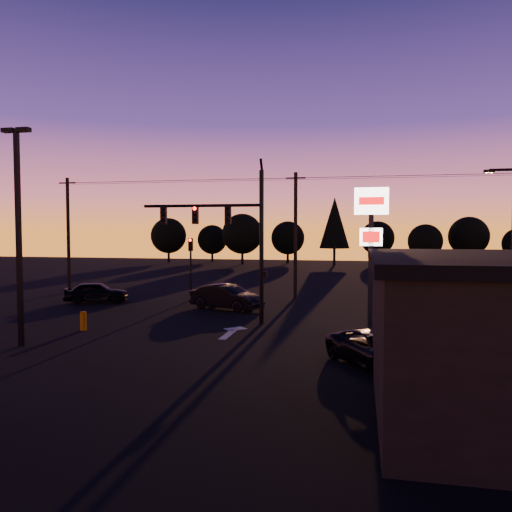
# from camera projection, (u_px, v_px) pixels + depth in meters

# --- Properties ---
(ground) EXTENTS (120.00, 120.00, 0.00)m
(ground) POSITION_uv_depth(u_px,v_px,m) (212.00, 339.00, 22.53)
(ground) COLOR black
(ground) RESTS_ON ground
(lane_arrow) EXTENTS (1.20, 3.10, 0.01)m
(lane_arrow) POSITION_uv_depth(u_px,v_px,m) (232.00, 332.00, 24.05)
(lane_arrow) COLOR beige
(lane_arrow) RESTS_ON ground
(traffic_signal_mast) EXTENTS (6.79, 0.52, 8.58)m
(traffic_signal_mast) POSITION_uv_depth(u_px,v_px,m) (232.00, 229.00, 26.19)
(traffic_signal_mast) COLOR black
(traffic_signal_mast) RESTS_ON ground
(secondary_signal) EXTENTS (0.30, 0.31, 4.35)m
(secondary_signal) POSITION_uv_depth(u_px,v_px,m) (191.00, 260.00, 34.63)
(secondary_signal) COLOR black
(secondary_signal) RESTS_ON ground
(parking_lot_light) EXTENTS (1.25, 0.30, 9.14)m
(parking_lot_light) POSITION_uv_depth(u_px,v_px,m) (18.00, 221.00, 20.86)
(parking_lot_light) COLOR black
(parking_lot_light) RESTS_ON ground
(pylon_sign) EXTENTS (1.50, 0.28, 6.80)m
(pylon_sign) POSITION_uv_depth(u_px,v_px,m) (371.00, 230.00, 22.31)
(pylon_sign) COLOR black
(pylon_sign) RESTS_ON ground
(streetlight) EXTENTS (1.55, 0.35, 8.00)m
(streetlight) POSITION_uv_depth(u_px,v_px,m) (511.00, 240.00, 24.83)
(streetlight) COLOR black
(streetlight) RESTS_ON ground
(utility_pole_0) EXTENTS (1.40, 0.26, 9.00)m
(utility_pole_0) POSITION_uv_depth(u_px,v_px,m) (68.00, 234.00, 39.25)
(utility_pole_0) COLOR black
(utility_pole_0) RESTS_ON ground
(utility_pole_1) EXTENTS (1.40, 0.26, 9.00)m
(utility_pole_1) POSITION_uv_depth(u_px,v_px,m) (295.00, 234.00, 35.57)
(utility_pole_1) COLOR black
(utility_pole_1) RESTS_ON ground
(power_wires) EXTENTS (36.00, 1.22, 0.07)m
(power_wires) POSITION_uv_depth(u_px,v_px,m) (296.00, 178.00, 35.36)
(power_wires) COLOR black
(power_wires) RESTS_ON ground
(bollard) EXTENTS (0.31, 0.31, 0.92)m
(bollard) POSITION_uv_depth(u_px,v_px,m) (83.00, 321.00, 24.40)
(bollard) COLOR #C56E00
(bollard) RESTS_ON ground
(tree_0) EXTENTS (5.36, 5.36, 6.74)m
(tree_0) POSITION_uv_depth(u_px,v_px,m) (169.00, 236.00, 75.69)
(tree_0) COLOR black
(tree_0) RESTS_ON ground
(tree_1) EXTENTS (4.54, 4.54, 5.71)m
(tree_1) POSITION_uv_depth(u_px,v_px,m) (212.00, 240.00, 77.43)
(tree_1) COLOR black
(tree_1) RESTS_ON ground
(tree_2) EXTENTS (5.77, 5.78, 7.26)m
(tree_2) POSITION_uv_depth(u_px,v_px,m) (242.00, 234.00, 71.27)
(tree_2) COLOR black
(tree_2) RESTS_ON ground
(tree_3) EXTENTS (4.95, 4.95, 6.22)m
(tree_3) POSITION_uv_depth(u_px,v_px,m) (288.00, 238.00, 73.98)
(tree_3) COLOR black
(tree_3) RESTS_ON ground
(tree_4) EXTENTS (4.18, 4.18, 9.50)m
(tree_4) POSITION_uv_depth(u_px,v_px,m) (335.00, 223.00, 69.50)
(tree_4) COLOR black
(tree_4) RESTS_ON ground
(tree_5) EXTENTS (4.95, 4.95, 6.22)m
(tree_5) POSITION_uv_depth(u_px,v_px,m) (377.00, 238.00, 73.28)
(tree_5) COLOR black
(tree_5) RESTS_ON ground
(tree_6) EXTENTS (4.54, 4.54, 5.71)m
(tree_6) POSITION_uv_depth(u_px,v_px,m) (425.00, 241.00, 66.20)
(tree_6) COLOR black
(tree_6) RESTS_ON ground
(tree_7) EXTENTS (5.36, 5.36, 6.74)m
(tree_7) POSITION_uv_depth(u_px,v_px,m) (469.00, 236.00, 67.87)
(tree_7) COLOR black
(tree_7) RESTS_ON ground
(car_left) EXTENTS (4.47, 3.10, 1.41)m
(car_left) POSITION_uv_depth(u_px,v_px,m) (96.00, 292.00, 33.72)
(car_left) COLOR black
(car_left) RESTS_ON ground
(car_mid) EXTENTS (4.95, 3.13, 1.54)m
(car_mid) POSITION_uv_depth(u_px,v_px,m) (226.00, 297.00, 30.84)
(car_mid) COLOR black
(car_mid) RESTS_ON ground
(suv_parked) EXTENTS (4.20, 4.90, 1.25)m
(suv_parked) POSITION_uv_depth(u_px,v_px,m) (378.00, 350.00, 17.85)
(suv_parked) COLOR black
(suv_parked) RESTS_ON ground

